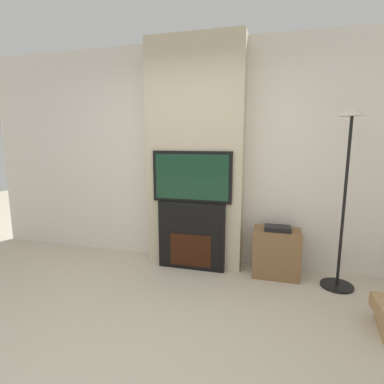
{
  "coord_description": "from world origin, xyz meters",
  "views": [
    {
      "loc": [
        0.9,
        -1.62,
        1.55
      ],
      "look_at": [
        0.0,
        1.71,
        0.94
      ],
      "focal_mm": 28.0,
      "sensor_mm": 36.0,
      "label": 1
    }
  ],
  "objects_px": {
    "fireplace": "(192,236)",
    "floor_lamp": "(347,171)",
    "television": "(192,177)",
    "media_stand": "(276,252)"
  },
  "relations": [
    {
      "from": "floor_lamp",
      "to": "media_stand",
      "type": "relative_size",
      "value": 3.13
    },
    {
      "from": "television",
      "to": "media_stand",
      "type": "bearing_deg",
      "value": 2.36
    },
    {
      "from": "floor_lamp",
      "to": "television",
      "type": "bearing_deg",
      "value": 177.58
    },
    {
      "from": "fireplace",
      "to": "floor_lamp",
      "type": "bearing_deg",
      "value": -2.49
    },
    {
      "from": "fireplace",
      "to": "floor_lamp",
      "type": "relative_size",
      "value": 0.44
    },
    {
      "from": "media_stand",
      "to": "television",
      "type": "bearing_deg",
      "value": -177.64
    },
    {
      "from": "fireplace",
      "to": "floor_lamp",
      "type": "height_order",
      "value": "floor_lamp"
    },
    {
      "from": "fireplace",
      "to": "media_stand",
      "type": "bearing_deg",
      "value": 2.25
    },
    {
      "from": "fireplace",
      "to": "television",
      "type": "height_order",
      "value": "television"
    },
    {
      "from": "fireplace",
      "to": "media_stand",
      "type": "relative_size",
      "value": 1.37
    }
  ]
}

